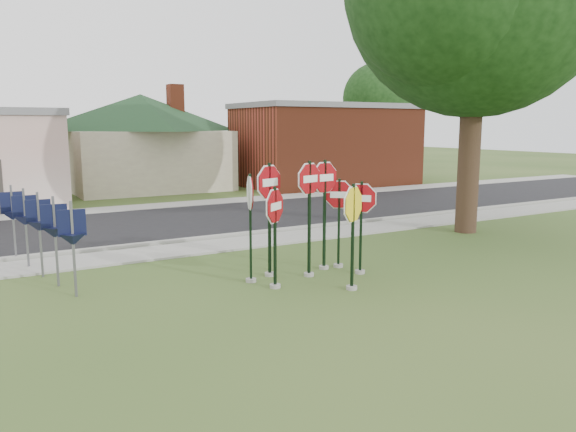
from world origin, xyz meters
TOP-DOWN VIEW (x-y plane):
  - ground at (0.00, 0.00)m, footprint 120.00×120.00m
  - sidewalk_near at (0.00, 5.50)m, footprint 60.00×1.60m
  - road at (0.00, 10.00)m, footprint 60.00×7.00m
  - sidewalk_far at (0.00, 14.30)m, footprint 60.00×1.60m
  - curb at (0.00, 6.50)m, footprint 60.00×0.20m
  - stop_sign_center at (0.02, 1.42)m, footprint 0.99×0.29m
  - stop_sign_yellow at (0.23, 0.03)m, footprint 0.98×0.50m
  - stop_sign_left at (-1.13, 0.98)m, footprint 0.87×0.60m
  - stop_sign_right at (1.21, 1.01)m, footprint 0.73×0.67m
  - stop_sign_back_right at (0.70, 1.80)m, footprint 1.06×0.24m
  - stop_sign_back_left at (-0.77, 1.90)m, footprint 1.05×0.40m
  - stop_sign_far_right at (1.11, 1.77)m, footprint 0.78×0.60m
  - stop_sign_far_left at (-1.38, 1.66)m, footprint 0.34×0.99m
  - route_sign_row at (-5.40, 4.50)m, footprint 1.43×4.63m
  - building_house at (2.00, 22.00)m, footprint 11.60×11.60m
  - building_brick at (12.00, 18.50)m, footprint 10.20×6.20m
  - bg_tree_right at (22.00, 26.00)m, footprint 5.60×5.60m

SIDE VIEW (x-z plane):
  - ground at x=0.00m, z-range 0.00..0.00m
  - road at x=0.00m, z-range 0.00..0.04m
  - sidewalk_near at x=0.00m, z-range 0.00..0.06m
  - sidewalk_far at x=0.00m, z-range 0.00..0.06m
  - curb at x=0.00m, z-range 0.00..0.14m
  - route_sign_row at x=-5.40m, z-range 0.22..2.22m
  - stop_sign_right at x=1.21m, z-range 0.23..2.54m
  - stop_sign_far_right at x=1.11m, z-range 0.23..2.54m
  - stop_sign_left at x=-1.13m, z-range 0.25..2.57m
  - stop_sign_yellow at x=0.23m, z-range 0.26..2.67m
  - stop_sign_far_left at x=-1.38m, z-range 0.30..2.85m
  - stop_sign_back_left at x=-0.77m, z-range 0.36..3.13m
  - stop_sign_center at x=0.02m, z-range 0.35..3.15m
  - stop_sign_back_right at x=0.70m, z-range 0.36..3.15m
  - building_brick at x=12.00m, z-range 0.03..4.78m
  - building_house at x=2.00m, z-range 0.55..6.75m
  - bg_tree_right at x=22.00m, z-range 1.38..9.78m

